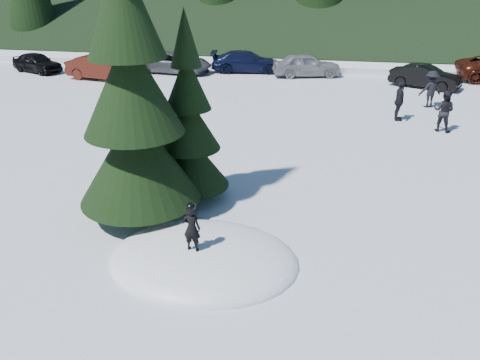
% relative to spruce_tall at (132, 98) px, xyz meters
% --- Properties ---
extents(ground, '(200.00, 200.00, 0.00)m').
position_rel_spruce_tall_xyz_m(ground, '(2.20, -1.80, -3.32)').
color(ground, white).
rests_on(ground, ground).
extents(snow_mound, '(4.48, 3.52, 0.96)m').
position_rel_spruce_tall_xyz_m(snow_mound, '(2.20, -1.80, -3.32)').
color(snow_mound, white).
rests_on(snow_mound, ground).
extents(spruce_tall, '(3.20, 3.20, 8.60)m').
position_rel_spruce_tall_xyz_m(spruce_tall, '(0.00, 0.00, 0.00)').
color(spruce_tall, black).
rests_on(spruce_tall, ground).
extents(spruce_short, '(2.20, 2.20, 5.37)m').
position_rel_spruce_tall_xyz_m(spruce_short, '(1.00, 1.40, -1.22)').
color(spruce_short, black).
rests_on(spruce_short, ground).
extents(child_skier, '(0.42, 0.30, 1.10)m').
position_rel_spruce_tall_xyz_m(child_skier, '(2.04, -2.10, -2.29)').
color(child_skier, black).
rests_on(child_skier, snow_mound).
extents(adult_0, '(1.03, 0.95, 1.72)m').
position_rel_spruce_tall_xyz_m(adult_0, '(9.51, 9.34, -2.46)').
color(adult_0, black).
rests_on(adult_0, ground).
extents(adult_1, '(0.44, 1.04, 1.77)m').
position_rel_spruce_tall_xyz_m(adult_1, '(7.89, 10.57, -2.43)').
color(adult_1, black).
rests_on(adult_1, ground).
extents(adult_2, '(1.31, 1.05, 1.78)m').
position_rel_spruce_tall_xyz_m(adult_2, '(9.64, 13.13, -2.43)').
color(adult_2, black).
rests_on(adult_2, ground).
extents(car_0, '(4.00, 2.79, 1.27)m').
position_rel_spruce_tall_xyz_m(car_0, '(-14.06, 17.24, -2.69)').
color(car_0, black).
rests_on(car_0, ground).
extents(car_1, '(4.69, 2.26, 1.48)m').
position_rel_spruce_tall_xyz_m(car_1, '(-8.83, 15.97, -2.58)').
color(car_1, '#3F130B').
rests_on(car_1, ground).
extents(car_2, '(5.02, 2.82, 1.33)m').
position_rel_spruce_tall_xyz_m(car_2, '(-5.16, 18.75, -2.66)').
color(car_2, '#4E5156').
rests_on(car_2, ground).
extents(car_3, '(4.84, 2.50, 1.34)m').
position_rel_spruce_tall_xyz_m(car_3, '(-0.61, 19.88, -2.65)').
color(car_3, black).
rests_on(car_3, ground).
extents(car_4, '(4.52, 2.71, 1.44)m').
position_rel_spruce_tall_xyz_m(car_4, '(3.30, 19.20, -2.60)').
color(car_4, gray).
rests_on(car_4, ground).
extents(car_5, '(4.07, 2.79, 1.27)m').
position_rel_spruce_tall_xyz_m(car_5, '(10.11, 17.43, -2.68)').
color(car_5, black).
rests_on(car_5, ground).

